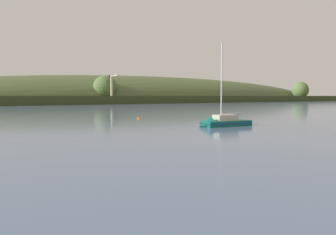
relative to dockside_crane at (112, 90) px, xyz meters
name	(u,v)px	position (x,y,z in m)	size (l,w,h in m)	color
far_shoreline_hill	(146,101)	(41.93, 46.63, -7.87)	(487.09, 138.82, 38.80)	#35401E
dockside_crane	(112,90)	(0.00, 0.00, 0.00)	(3.38, 13.56, 16.88)	#4C4C51
sailboat_midwater_white	(221,124)	(-27.02, -136.51, -7.82)	(8.84, 2.94, 13.67)	#0F564C
mooring_buoy_midchannel	(225,118)	(-15.04, -122.35, -8.15)	(0.49, 0.49, 0.57)	#E06675
mooring_buoy_far_upstream	(139,119)	(-31.91, -116.20, -8.15)	(0.65, 0.65, 0.73)	#EA5B19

